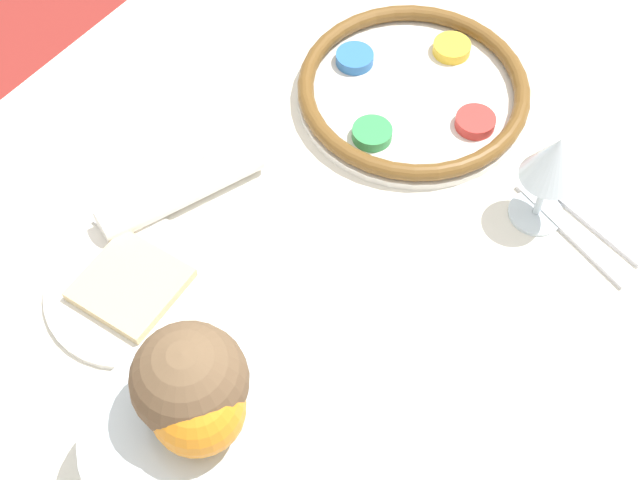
% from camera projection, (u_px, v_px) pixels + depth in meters
% --- Properties ---
extents(ground_plane, '(8.00, 8.00, 0.00)m').
position_uv_depth(ground_plane, '(316.00, 473.00, 1.58)').
color(ground_plane, maroon).
extents(dining_table, '(1.41, 0.88, 0.73)m').
position_uv_depth(dining_table, '(315.00, 388.00, 1.28)').
color(dining_table, silver).
rests_on(dining_table, ground_plane).
extents(seder_plate, '(0.28, 0.28, 0.03)m').
position_uv_depth(seder_plate, '(413.00, 90.00, 1.08)').
color(seder_plate, silver).
rests_on(seder_plate, dining_table).
extents(wine_glass, '(0.06, 0.06, 0.13)m').
position_uv_depth(wine_glass, '(553.00, 162.00, 0.92)').
color(wine_glass, silver).
rests_on(wine_glass, dining_table).
extents(fruit_stand, '(0.18, 0.18, 0.10)m').
position_uv_depth(fruit_stand, '(189.00, 444.00, 0.77)').
color(fruit_stand, silver).
rests_on(fruit_stand, dining_table).
extents(orange_fruit, '(0.08, 0.08, 0.08)m').
position_uv_depth(orange_fruit, '(198.00, 409.00, 0.72)').
color(orange_fruit, orange).
rests_on(orange_fruit, fruit_stand).
extents(coconut, '(0.10, 0.10, 0.10)m').
position_uv_depth(coconut, '(190.00, 381.00, 0.73)').
color(coconut, brown).
rests_on(coconut, fruit_stand).
extents(bread_plate, '(0.18, 0.18, 0.02)m').
position_uv_depth(bread_plate, '(132.00, 288.00, 0.94)').
color(bread_plate, silver).
rests_on(bread_plate, dining_table).
extents(napkin_roll, '(0.20, 0.11, 0.04)m').
position_uv_depth(napkin_roll, '(181.00, 190.00, 0.99)').
color(napkin_roll, white).
rests_on(napkin_roll, dining_table).
extents(fork_left, '(0.06, 0.17, 0.01)m').
position_uv_depth(fork_left, '(586.00, 214.00, 1.00)').
color(fork_left, silver).
rests_on(fork_left, dining_table).
extents(fork_right, '(0.07, 0.16, 0.01)m').
position_uv_depth(fork_right, '(573.00, 232.00, 0.98)').
color(fork_right, silver).
rests_on(fork_right, dining_table).
extents(spoon, '(0.15, 0.04, 0.01)m').
position_uv_depth(spoon, '(150.00, 188.00, 1.02)').
color(spoon, silver).
rests_on(spoon, dining_table).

